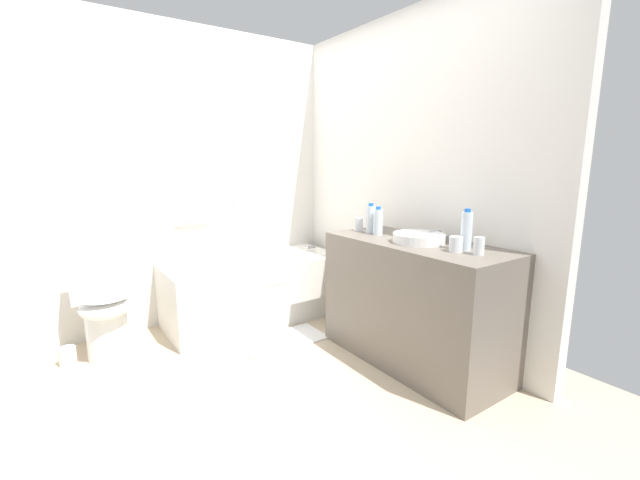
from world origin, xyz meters
name	(u,v)px	position (x,y,z in m)	size (l,w,h in m)	color
ground_plane	(239,374)	(0.00, 0.00, 0.00)	(3.75, 3.75, 0.00)	#C1AD8E
wall_back_tiled	(176,179)	(0.00, 1.20, 1.24)	(3.15, 0.10, 2.49)	white
wall_right_mirror	(399,180)	(1.42, 0.00, 1.24)	(0.10, 2.71, 2.49)	white
bathtub	(255,287)	(0.52, 0.82, 0.29)	(1.52, 0.67, 1.22)	white
toilet	(104,309)	(-0.67, 0.79, 0.35)	(0.39, 0.47, 0.72)	white
vanity_counter	(414,303)	(1.09, -0.51, 0.43)	(0.57, 1.30, 0.86)	#6B6056
sink_basin	(419,238)	(1.07, -0.54, 0.89)	(0.34, 0.34, 0.06)	white
sink_faucet	(438,235)	(1.27, -0.54, 0.89)	(0.13, 0.15, 0.07)	#B8B8BD
water_bottle_0	(378,222)	(1.05, -0.17, 0.95)	(0.07, 0.07, 0.21)	silver
water_bottle_1	(466,231)	(1.13, -0.86, 0.98)	(0.07, 0.07, 0.25)	silver
water_bottle_2	(371,219)	(1.06, -0.08, 0.96)	(0.07, 0.07, 0.23)	silver
drinking_glass_0	(479,246)	(1.08, -0.98, 0.91)	(0.06, 0.06, 0.10)	white
drinking_glass_1	(456,244)	(1.04, -0.86, 0.90)	(0.08, 0.08, 0.09)	white
drinking_glass_2	(359,224)	(1.04, 0.04, 0.91)	(0.07, 0.07, 0.10)	white
bath_mat	(283,340)	(0.49, 0.28, 0.01)	(0.66, 0.34, 0.01)	white
toilet_paper_roll	(68,356)	(-0.92, 0.79, 0.06)	(0.11, 0.11, 0.13)	white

